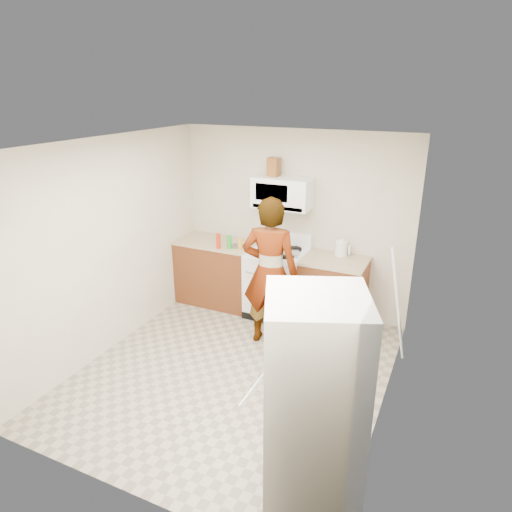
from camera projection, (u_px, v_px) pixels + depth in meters
The scene contains 20 objects.
floor at pixel (235, 371), 5.12m from camera, with size 3.60×3.60×0.00m, color gray.
back_wall at pixel (294, 223), 6.20m from camera, with size 3.20×0.02×2.50m, color beige.
right_wall at pixel (391, 296), 4.05m from camera, with size 0.02×3.60×2.50m, color beige.
cabinet_left at pixel (218, 273), 6.63m from camera, with size 1.12×0.62×0.90m, color brown.
counter_left at pixel (217, 242), 6.47m from camera, with size 1.14×0.64×0.04m, color tan.
cabinet_right at pixel (333, 294), 5.96m from camera, with size 0.80×0.62×0.90m, color brown.
counter_right at pixel (335, 261), 5.79m from camera, with size 0.82×0.64×0.04m, color tan.
gas_range at pixel (277, 282), 6.25m from camera, with size 0.76×0.65×1.13m.
microwave at pixel (283, 193), 5.93m from camera, with size 0.76×0.38×0.40m, color white.
person at pixel (270, 272), 5.42m from camera, with size 0.67×0.44×1.84m, color tan.
fridge at pixel (313, 403), 3.31m from camera, with size 0.70×0.70×1.70m, color silver.
kettle at pixel (341, 248), 5.90m from camera, with size 0.16×0.16×0.19m, color silver.
jug at pixel (274, 167), 5.88m from camera, with size 0.14×0.14×0.24m, color brown.
saucepan at pixel (267, 241), 6.24m from camera, with size 0.22×0.22×0.12m, color silver.
tray at pixel (289, 253), 5.93m from camera, with size 0.25×0.16×0.05m, color silver.
bottle_spray at pixel (218, 241), 6.15m from camera, with size 0.06×0.06×0.21m, color #B6260D.
bottle_hot_sauce at pixel (240, 244), 6.13m from camera, with size 0.05×0.05×0.15m, color orange.
bottle_green_cap at pixel (229, 242), 6.14m from camera, with size 0.06×0.06×0.19m, color #1B9720.
pot_lid at pixel (236, 246), 6.27m from camera, with size 0.24×0.24×0.01m, color silver.
broom at pixel (398, 305), 5.09m from camera, with size 0.03×0.03×1.40m, color white.
Camera 1 is at (2.03, -3.84, 3.01)m, focal length 32.00 mm.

